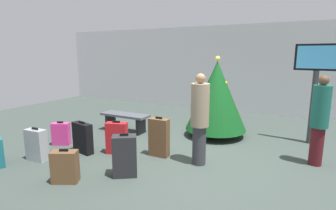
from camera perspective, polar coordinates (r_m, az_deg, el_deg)
ground_plane at (r=5.43m, az=5.70°, el=-11.20°), size 16.00×16.00×0.00m
back_wall at (r=9.67m, az=16.73°, el=7.42°), size 16.00×0.20×3.04m
holiday_tree at (r=6.64m, az=10.42°, el=1.98°), size 1.51×1.51×2.00m
flight_info_kiosk at (r=6.75m, az=29.36°, el=5.77°), size 0.93×0.15×2.26m
waiting_bench at (r=7.12m, az=-9.27°, el=-2.89°), size 1.33×0.44×0.48m
traveller_0 at (r=4.87m, az=6.88°, el=-2.71°), size 0.44×0.44×1.71m
traveller_1 at (r=5.54m, az=29.94°, el=-2.58°), size 0.40×0.40×1.67m
suitcase_0 at (r=4.65m, az=-21.37°, el=-12.32°), size 0.46×0.38×0.56m
suitcase_1 at (r=5.83m, az=-17.97°, el=-6.78°), size 0.54×0.27×0.68m
suitcase_2 at (r=5.35m, az=-1.96°, el=-7.03°), size 0.41×0.19×0.82m
suitcase_3 at (r=5.61m, az=-11.00°, el=-7.02°), size 0.47×0.32×0.70m
suitcase_4 at (r=5.77m, az=-26.56°, el=-7.71°), size 0.43×0.21×0.66m
suitcase_5 at (r=6.51m, az=-22.11°, el=-5.79°), size 0.42×0.33×0.55m
suitcase_7 at (r=4.58m, az=-9.34°, el=-10.80°), size 0.47×0.43×0.75m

